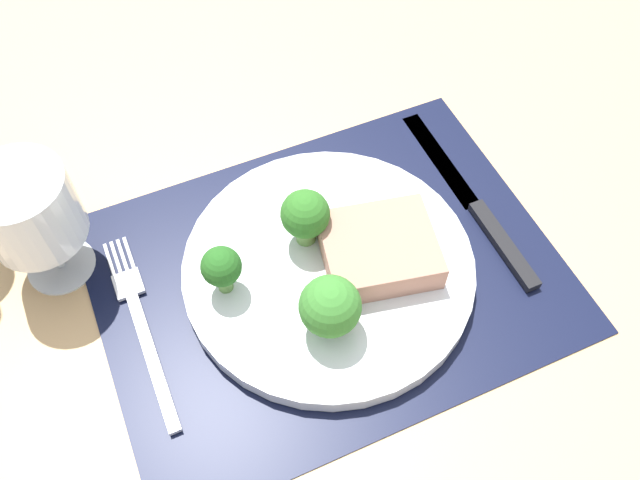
{
  "coord_description": "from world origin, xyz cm",
  "views": [
    {
      "loc": [
        -12.93,
        -27.61,
        51.3
      ],
      "look_at": [
        0.28,
        2.49,
        1.9
      ],
      "focal_mm": 37.45,
      "sensor_mm": 36.0,
      "label": 1
    }
  ],
  "objects_px": {
    "plate": "(329,268)",
    "fork": "(141,326)",
    "knife": "(478,209)",
    "steak": "(379,249)",
    "wine_glass": "(30,214)"
  },
  "relations": [
    {
      "from": "steak",
      "to": "knife",
      "type": "height_order",
      "value": "steak"
    },
    {
      "from": "steak",
      "to": "plate",
      "type": "bearing_deg",
      "value": 162.63
    },
    {
      "from": "steak",
      "to": "wine_glass",
      "type": "xyz_separation_m",
      "value": [
        -0.26,
        0.12,
        0.05
      ]
    },
    {
      "from": "steak",
      "to": "knife",
      "type": "xyz_separation_m",
      "value": [
        0.12,
        0.02,
        -0.03
      ]
    },
    {
      "from": "steak",
      "to": "knife",
      "type": "bearing_deg",
      "value": 8.97
    },
    {
      "from": "plate",
      "to": "steak",
      "type": "distance_m",
      "value": 0.05
    },
    {
      "from": "steak",
      "to": "wine_glass",
      "type": "height_order",
      "value": "wine_glass"
    },
    {
      "from": "plate",
      "to": "fork",
      "type": "xyz_separation_m",
      "value": [
        -0.17,
        0.01,
        -0.01
      ]
    },
    {
      "from": "steak",
      "to": "knife",
      "type": "distance_m",
      "value": 0.12
    },
    {
      "from": "plate",
      "to": "knife",
      "type": "distance_m",
      "value": 0.16
    },
    {
      "from": "plate",
      "to": "wine_glass",
      "type": "xyz_separation_m",
      "value": [
        -0.22,
        0.1,
        0.07
      ]
    },
    {
      "from": "fork",
      "to": "knife",
      "type": "relative_size",
      "value": 0.83
    },
    {
      "from": "plate",
      "to": "wine_glass",
      "type": "relative_size",
      "value": 2.12
    },
    {
      "from": "plate",
      "to": "fork",
      "type": "height_order",
      "value": "plate"
    },
    {
      "from": "plate",
      "to": "fork",
      "type": "distance_m",
      "value": 0.17
    }
  ]
}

